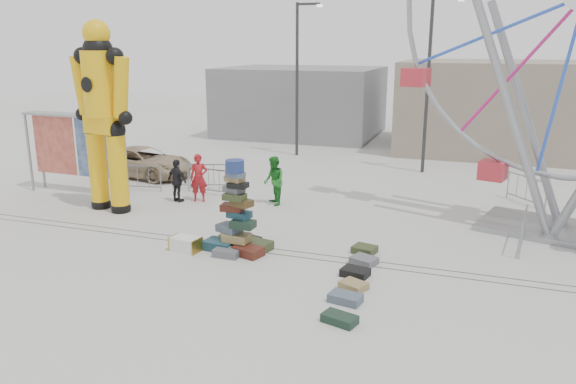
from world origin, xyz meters
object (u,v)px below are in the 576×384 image
(lamp_post_right, at_px, (430,77))
(crash_test_dummy, at_px, (103,110))
(pedestrian_green, at_px, (274,181))
(suitcase_tower, at_px, (237,225))
(pedestrian_black, at_px, (177,181))
(barricade_wheel_back, at_px, (526,190))
(banner_scaffold, at_px, (74,134))
(steamer_trunk, at_px, (186,244))
(parked_suv, at_px, (143,162))
(lamp_post_left, at_px, (299,72))
(barricade_wheel_front, at_px, (523,231))
(barricade_dummy_a, at_px, (138,178))
(pedestrian_red, at_px, (199,178))
(barricade_dummy_b, at_px, (202,176))
(barricade_dummy_c, at_px, (209,181))

(lamp_post_right, relative_size, crash_test_dummy, 1.14)
(lamp_post_right, xyz_separation_m, crash_test_dummy, (-10.31, -10.17, -0.80))
(pedestrian_green, bearing_deg, lamp_post_right, 111.59)
(suitcase_tower, relative_size, pedestrian_green, 1.47)
(pedestrian_black, bearing_deg, barricade_wheel_back, -143.84)
(banner_scaffold, distance_m, steamer_trunk, 8.86)
(lamp_post_right, height_order, crash_test_dummy, lamp_post_right)
(parked_suv, bearing_deg, pedestrian_green, -102.37)
(lamp_post_left, bearing_deg, barricade_wheel_front, -46.50)
(suitcase_tower, bearing_deg, pedestrian_black, 146.27)
(lamp_post_right, height_order, suitcase_tower, lamp_post_right)
(lamp_post_left, height_order, pedestrian_black, lamp_post_left)
(banner_scaffold, distance_m, barricade_dummy_a, 3.01)
(banner_scaffold, distance_m, pedestrian_red, 5.46)
(barricade_dummy_b, distance_m, barricade_wheel_back, 12.94)
(lamp_post_left, height_order, crash_test_dummy, lamp_post_left)
(barricade_wheel_back, relative_size, pedestrian_green, 1.07)
(barricade_dummy_a, xyz_separation_m, pedestrian_black, (2.44, -0.94, 0.29))
(banner_scaffold, relative_size, parked_suv, 0.94)
(crash_test_dummy, bearing_deg, steamer_trunk, -20.12)
(crash_test_dummy, distance_m, pedestrian_red, 4.31)
(suitcase_tower, distance_m, barricade_dummy_b, 7.52)
(pedestrian_black, bearing_deg, pedestrian_green, -148.95)
(lamp_post_right, relative_size, pedestrian_black, 4.77)
(steamer_trunk, bearing_deg, barricade_wheel_back, 49.67)
(steamer_trunk, relative_size, barricade_dummy_c, 0.45)
(crash_test_dummy, bearing_deg, pedestrian_green, 36.37)
(lamp_post_right, distance_m, barricade_dummy_a, 13.81)
(lamp_post_left, distance_m, crash_test_dummy, 12.63)
(lamp_post_right, relative_size, barricade_wheel_back, 4.00)
(barricade_wheel_back, height_order, pedestrian_red, pedestrian_red)
(barricade_wheel_back, xyz_separation_m, parked_suv, (-16.45, -0.85, 0.12))
(lamp_post_left, distance_m, parked_suv, 9.61)
(lamp_post_left, xyz_separation_m, steamer_trunk, (1.41, -15.00, -4.27))
(lamp_post_left, height_order, suitcase_tower, lamp_post_left)
(crash_test_dummy, bearing_deg, suitcase_tower, -9.43)
(parked_suv, bearing_deg, barricade_dummy_c, -107.54)
(barricade_dummy_a, bearing_deg, parked_suv, 107.77)
(barricade_dummy_c, bearing_deg, pedestrian_black, -108.34)
(crash_test_dummy, distance_m, barricade_wheel_front, 14.54)
(suitcase_tower, relative_size, steamer_trunk, 3.09)
(pedestrian_black, height_order, parked_suv, pedestrian_black)
(lamp_post_left, height_order, barricade_dummy_b, lamp_post_left)
(crash_test_dummy, height_order, barricade_dummy_a, crash_test_dummy)
(barricade_wheel_front, xyz_separation_m, barricade_wheel_back, (0.37, 5.19, 0.00))
(pedestrian_green, distance_m, pedestrian_black, 3.77)
(lamp_post_right, distance_m, barricade_wheel_back, 7.19)
(steamer_trunk, bearing_deg, lamp_post_left, 103.44)
(lamp_post_left, xyz_separation_m, banner_scaffold, (-5.96, -10.62, -2.03))
(pedestrian_green, bearing_deg, banner_scaffold, -118.33)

